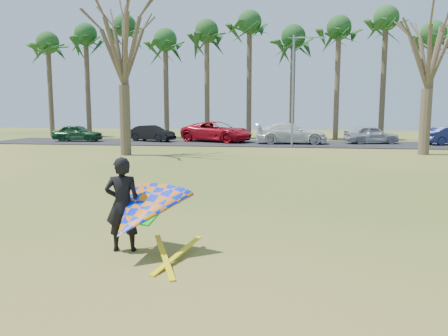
# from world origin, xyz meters

# --- Properties ---
(ground) EXTENTS (100.00, 100.00, 0.00)m
(ground) POSITION_xyz_m (0.00, 0.00, 0.00)
(ground) COLOR #2B5512
(ground) RESTS_ON ground
(parking_strip) EXTENTS (46.00, 7.00, 0.06)m
(parking_strip) POSITION_xyz_m (0.00, 25.00, 0.03)
(parking_strip) COLOR black
(parking_strip) RESTS_ON ground
(palm_0) EXTENTS (4.84, 4.84, 10.84)m
(palm_0) POSITION_xyz_m (-22.00, 31.00, 9.17)
(palm_0) COLOR #4C3F2D
(palm_0) RESTS_ON ground
(palm_1) EXTENTS (4.84, 4.84, 11.54)m
(palm_1) POSITION_xyz_m (-18.00, 31.00, 9.85)
(palm_1) COLOR #47392B
(palm_1) RESTS_ON ground
(palm_2) EXTENTS (4.84, 4.84, 12.24)m
(palm_2) POSITION_xyz_m (-14.00, 31.00, 10.52)
(palm_2) COLOR #4A3A2C
(palm_2) RESTS_ON ground
(palm_3) EXTENTS (4.84, 4.84, 10.84)m
(palm_3) POSITION_xyz_m (-10.00, 31.00, 9.17)
(palm_3) COLOR #48382B
(palm_3) RESTS_ON ground
(palm_4) EXTENTS (4.84, 4.84, 11.54)m
(palm_4) POSITION_xyz_m (-6.00, 31.00, 9.85)
(palm_4) COLOR #4A3D2C
(palm_4) RESTS_ON ground
(palm_5) EXTENTS (4.84, 4.84, 12.24)m
(palm_5) POSITION_xyz_m (-2.00, 31.00, 10.52)
(palm_5) COLOR #4F3D2F
(palm_5) RESTS_ON ground
(palm_6) EXTENTS (4.84, 4.84, 10.84)m
(palm_6) POSITION_xyz_m (2.00, 31.00, 9.17)
(palm_6) COLOR #473B2B
(palm_6) RESTS_ON ground
(palm_7) EXTENTS (4.84, 4.84, 11.54)m
(palm_7) POSITION_xyz_m (6.00, 31.00, 9.85)
(palm_7) COLOR brown
(palm_7) RESTS_ON ground
(palm_8) EXTENTS (4.84, 4.84, 12.24)m
(palm_8) POSITION_xyz_m (10.00, 31.00, 10.52)
(palm_8) COLOR #47392A
(palm_8) RESTS_ON ground
(palm_9) EXTENTS (4.84, 4.84, 10.84)m
(palm_9) POSITION_xyz_m (14.00, 31.00, 9.17)
(palm_9) COLOR #4D3C2E
(palm_9) RESTS_ON ground
(bare_tree_left) EXTENTS (6.60, 6.60, 9.70)m
(bare_tree_left) POSITION_xyz_m (-8.00, 15.00, 6.92)
(bare_tree_left) COLOR #49392B
(bare_tree_left) RESTS_ON ground
(bare_tree_right) EXTENTS (6.27, 6.27, 9.21)m
(bare_tree_right) POSITION_xyz_m (10.00, 18.00, 6.57)
(bare_tree_right) COLOR #483A2B
(bare_tree_right) RESTS_ON ground
(streetlight) EXTENTS (2.28, 0.18, 8.00)m
(streetlight) POSITION_xyz_m (2.16, 22.00, 4.46)
(streetlight) COLOR gray
(streetlight) RESTS_ON ground
(car_0) EXTENTS (4.19, 1.87, 1.40)m
(car_0) POSITION_xyz_m (-16.03, 24.67, 0.76)
(car_0) COLOR #1B4326
(car_0) RESTS_ON parking_strip
(car_1) EXTENTS (4.32, 2.69, 1.35)m
(car_1) POSITION_xyz_m (-9.79, 25.60, 0.73)
(car_1) COLOR black
(car_1) RESTS_ON parking_strip
(car_2) EXTENTS (6.69, 4.90, 1.69)m
(car_2) POSITION_xyz_m (-4.22, 25.94, 0.90)
(car_2) COLOR #AA0D1C
(car_2) RESTS_ON parking_strip
(car_3) EXTENTS (5.73, 2.57, 1.63)m
(car_3) POSITION_xyz_m (1.95, 24.73, 0.88)
(car_3) COLOR white
(car_3) RESTS_ON parking_strip
(car_4) EXTENTS (4.44, 2.53, 1.42)m
(car_4) POSITION_xyz_m (8.24, 25.75, 0.77)
(car_4) COLOR #A5A9B2
(car_4) RESTS_ON parking_strip
(kite_flyer) EXTENTS (2.13, 2.39, 2.02)m
(kite_flyer) POSITION_xyz_m (-0.97, -2.52, 0.86)
(kite_flyer) COLOR black
(kite_flyer) RESTS_ON ground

